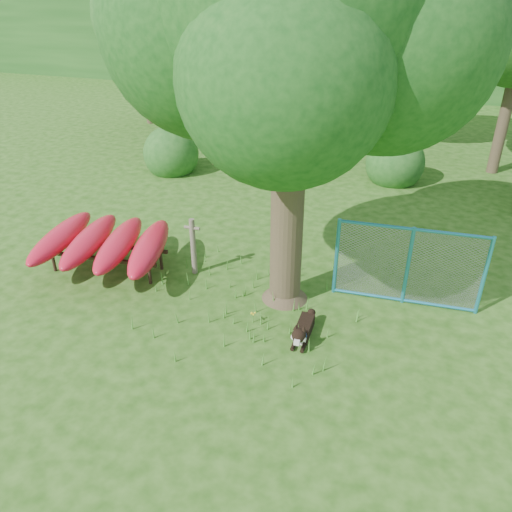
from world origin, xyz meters
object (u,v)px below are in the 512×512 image
(oak_tree, at_px, (292,17))
(fence_section, at_px, (408,266))
(husky_dog, at_px, (303,331))
(kayak_rack, at_px, (104,242))

(oak_tree, relative_size, fence_section, 2.73)
(husky_dog, bearing_deg, oak_tree, 118.72)
(oak_tree, bearing_deg, kayak_rack, -175.86)
(oak_tree, height_order, fence_section, oak_tree)
(kayak_rack, bearing_deg, fence_section, 1.75)
(fence_section, bearing_deg, kayak_rack, -175.63)
(kayak_rack, distance_m, fence_section, 6.22)
(kayak_rack, xyz_separation_m, fence_section, (6.15, 0.88, 0.13))
(oak_tree, height_order, husky_dog, oak_tree)
(kayak_rack, relative_size, husky_dog, 2.98)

